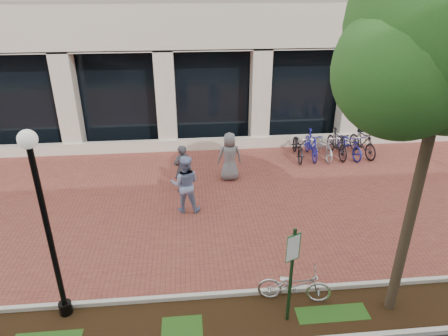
{
  "coord_description": "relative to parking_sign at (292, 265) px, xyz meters",
  "views": [
    {
      "loc": [
        -1.16,
        -11.64,
        6.75
      ],
      "look_at": [
        -0.1,
        -0.8,
        1.58
      ],
      "focal_mm": 32.0,
      "sensor_mm": 36.0,
      "label": 1
    }
  ],
  "objects": [
    {
      "name": "ground",
      "position": [
        -0.84,
        5.35,
        -1.51
      ],
      "size": [
        120.0,
        120.0,
        0.0
      ],
      "primitive_type": "plane",
      "color": "black",
      "rests_on": "ground"
    },
    {
      "name": "brick_plaza",
      "position": [
        -0.84,
        5.35,
        -1.51
      ],
      "size": [
        40.0,
        9.0,
        0.01
      ],
      "primitive_type": "cube",
      "color": "brown",
      "rests_on": "ground"
    },
    {
      "name": "planting_strip",
      "position": [
        -0.84,
        0.1,
        -1.51
      ],
      "size": [
        40.0,
        1.5,
        0.01
      ],
      "primitive_type": "cube",
      "color": "black",
      "rests_on": "ground"
    },
    {
      "name": "curb_plaza_side",
      "position": [
        -0.84,
        0.85,
        -1.45
      ],
      "size": [
        40.0,
        0.12,
        0.12
      ],
      "primitive_type": "cube",
      "color": "beige",
      "rests_on": "ground"
    },
    {
      "name": "parking_sign",
      "position": [
        0.0,
        0.0,
        0.0
      ],
      "size": [
        0.34,
        0.07,
        2.37
      ],
      "rotation": [
        0.0,
        0.0,
        0.42
      ],
      "color": "#143719",
      "rests_on": "ground"
    },
    {
      "name": "lamppost",
      "position": [
        -4.85,
        0.68,
        0.94
      ],
      "size": [
        0.36,
        0.36,
        4.34
      ],
      "color": "black",
      "rests_on": "ground"
    },
    {
      "name": "locked_bicycle",
      "position": [
        0.29,
        0.6,
        -1.07
      ],
      "size": [
        1.76,
        0.9,
        0.88
      ],
      "primitive_type": "imported",
      "rotation": [
        0.0,
        0.0,
        1.37
      ],
      "color": "silver",
      "rests_on": "ground"
    },
    {
      "name": "pedestrian_left",
      "position": [
        -2.24,
        6.16,
        -0.66
      ],
      "size": [
        0.75,
        0.68,
        1.71
      ],
      "primitive_type": "imported",
      "rotation": [
        0.0,
        0.0,
        3.72
      ],
      "color": "#2C2D32",
      "rests_on": "ground"
    },
    {
      "name": "pedestrian_mid",
      "position": [
        -2.14,
        4.83,
        -0.56
      ],
      "size": [
        0.99,
        0.81,
        1.9
      ],
      "primitive_type": "imported",
      "rotation": [
        0.0,
        0.0,
        3.04
      ],
      "color": "#7E90BC",
      "rests_on": "ground"
    },
    {
      "name": "pedestrian_right",
      "position": [
        -0.51,
        6.91,
        -0.61
      ],
      "size": [
        0.91,
        0.61,
        1.81
      ],
      "primitive_type": "imported",
      "rotation": [
        0.0,
        0.0,
        3.19
      ],
      "color": "slate",
      "rests_on": "ground"
    },
    {
      "name": "bike_rack_cluster",
      "position": [
        3.87,
        8.56,
        -0.97
      ],
      "size": [
        3.61,
        2.05,
        1.15
      ],
      "rotation": [
        0.0,
        0.0,
        0.02
      ],
      "color": "black",
      "rests_on": "ground"
    }
  ]
}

